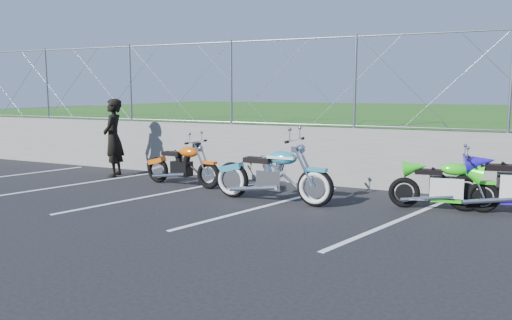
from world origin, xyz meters
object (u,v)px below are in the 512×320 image
at_px(naked_orange, 183,166).
at_px(sportbike_green, 445,187).
at_px(cruiser_turquoise, 274,177).
at_px(person_standing, 113,138).

xyz_separation_m(naked_orange, sportbike_green, (5.46, -0.00, -0.02)).
bearing_deg(cruiser_turquoise, person_standing, 170.55).
bearing_deg(sportbike_green, cruiser_turquoise, -175.14).
xyz_separation_m(sportbike_green, person_standing, (-7.71, 0.36, 0.54)).
bearing_deg(sportbike_green, person_standing, 169.66).
bearing_deg(cruiser_turquoise, naked_orange, 167.67).
distance_m(naked_orange, sportbike_green, 5.46).
bearing_deg(naked_orange, person_standing, 177.24).
relative_size(naked_orange, person_standing, 1.07).
height_order(naked_orange, sportbike_green, naked_orange).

